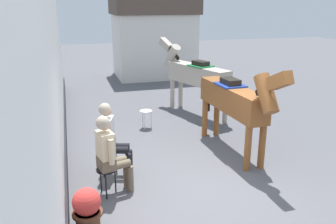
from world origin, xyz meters
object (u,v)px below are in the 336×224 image
Objects in this scene: saddled_horse_far at (195,74)px; flower_planter_middle at (87,208)px; seated_visitor_near at (109,151)px; spare_stool_white at (146,113)px; saddled_horse_near at (235,100)px; seated_visitor_far at (111,136)px.

saddled_horse_far is 5.78m from flower_planter_middle.
seated_visitor_near reaches higher than spare_stool_white.
spare_stool_white is (-1.44, 2.01, -0.76)m from saddled_horse_near.
seated_visitor_near is 0.46× the size of saddled_horse_near.
saddled_horse_near and saddled_horse_far have the same top height.
flower_planter_middle is at bearing -113.65° from spare_stool_white.
saddled_horse_near is (2.61, 0.33, 0.38)m from seated_visitor_far.
seated_visitor_near is at bearing -112.78° from spare_stool_white.
saddled_horse_near reaches higher than spare_stool_white.
spare_stool_white is at bearing 66.35° from flower_planter_middle.
seated_visitor_far is 2.17× the size of flower_planter_middle.
saddled_horse_near is 4.69× the size of flower_planter_middle.
seated_visitor_near is at bearing -99.01° from seated_visitor_far.
seated_visitor_far is 0.48× the size of saddled_horse_far.
saddled_horse_far reaches higher than seated_visitor_far.
seated_visitor_far is 2.64m from spare_stool_white.
seated_visitor_near is 2.17× the size of flower_planter_middle.
seated_visitor_far is (0.11, 0.69, 0.00)m from seated_visitor_near.
spare_stool_white is at bearing 125.62° from saddled_horse_near.
seated_visitor_near reaches higher than flower_planter_middle.
saddled_horse_near is at bearing -92.80° from saddled_horse_far.
seated_visitor_near is 1.08m from flower_planter_middle.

